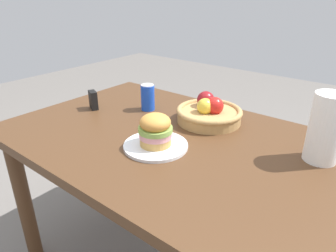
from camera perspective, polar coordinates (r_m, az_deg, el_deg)
name	(u,v)px	position (r m, az deg, el deg)	size (l,w,h in m)	color
dining_table	(173,159)	(1.27, 0.92, -6.17)	(1.40, 0.90, 0.75)	#4C301C
plate	(156,145)	(1.15, -2.34, -3.65)	(0.24, 0.24, 0.01)	white
sandwich	(155,130)	(1.12, -2.40, -0.66)	(0.13, 0.13, 0.12)	tan
soda_can	(148,97)	(1.48, -3.80, 5.35)	(0.07, 0.07, 0.13)	blue
fruit_basket	(209,113)	(1.36, 7.64, 2.50)	(0.29, 0.29, 0.12)	tan
paper_towel_roll	(326,128)	(1.14, 27.35, -0.40)	(0.11, 0.11, 0.24)	white
napkin_holder	(93,100)	(1.54, -13.76, 4.71)	(0.06, 0.03, 0.09)	black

